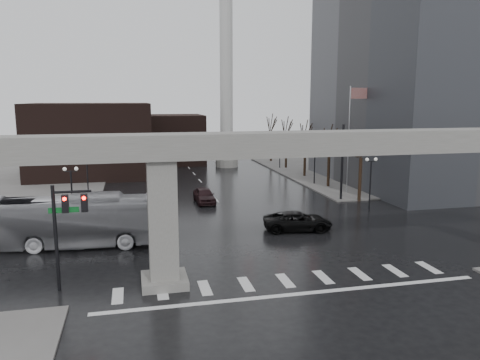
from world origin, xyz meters
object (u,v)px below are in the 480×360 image
(pickup_truck, at_px, (298,221))
(city_bus, at_px, (76,221))
(far_car, at_px, (204,195))
(signal_mast_arm, at_px, (308,146))

(pickup_truck, height_order, city_bus, city_bus)
(pickup_truck, height_order, far_car, far_car)
(signal_mast_arm, distance_m, far_car, 11.79)
(signal_mast_arm, distance_m, city_bus, 24.21)
(city_bus, xyz_separation_m, far_car, (11.20, 12.15, -1.10))
(city_bus, height_order, far_car, city_bus)
(signal_mast_arm, xyz_separation_m, pickup_truck, (-4.59, -9.81, -5.05))
(signal_mast_arm, relative_size, city_bus, 0.90)
(far_car, bearing_deg, city_bus, -134.08)
(pickup_truck, distance_m, city_bus, 17.10)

